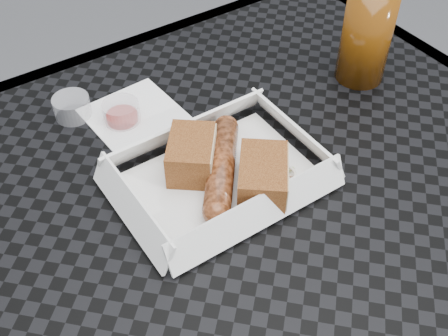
% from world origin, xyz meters
% --- Properties ---
extents(patio_table, '(0.80, 0.80, 0.74)m').
position_xyz_m(patio_table, '(0.00, 0.00, 0.67)').
color(patio_table, black).
rests_on(patio_table, ground).
extents(food_tray, '(0.22, 0.15, 0.00)m').
position_xyz_m(food_tray, '(-0.04, 0.05, 0.75)').
color(food_tray, white).
rests_on(food_tray, patio_table).
extents(bratwurst, '(0.12, 0.14, 0.03)m').
position_xyz_m(bratwurst, '(-0.04, 0.05, 0.77)').
color(bratwurst, brown).
rests_on(bratwurst, food_tray).
extents(bread_near, '(0.09, 0.09, 0.05)m').
position_xyz_m(bread_near, '(-0.06, 0.09, 0.77)').
color(bread_near, brown).
rests_on(bread_near, food_tray).
extents(bread_far, '(0.09, 0.10, 0.04)m').
position_xyz_m(bread_far, '(-0.01, 0.01, 0.77)').
color(bread_far, brown).
rests_on(bread_far, food_tray).
extents(veg_garnish, '(0.03, 0.03, 0.00)m').
position_xyz_m(veg_garnish, '(0.02, 0.01, 0.75)').
color(veg_garnish, '#ED440A').
rests_on(veg_garnish, food_tray).
extents(napkin, '(0.13, 0.13, 0.00)m').
position_xyz_m(napkin, '(-0.07, 0.22, 0.75)').
color(napkin, white).
rests_on(napkin, patio_table).
extents(condiment_cup_sauce, '(0.05, 0.05, 0.03)m').
position_xyz_m(condiment_cup_sauce, '(-0.09, 0.22, 0.76)').
color(condiment_cup_sauce, '#99130B').
rests_on(condiment_cup_sauce, patio_table).
extents(condiment_cup_empty, '(0.05, 0.05, 0.03)m').
position_xyz_m(condiment_cup_empty, '(-0.14, 0.27, 0.76)').
color(condiment_cup_empty, silver).
rests_on(condiment_cup_empty, patio_table).
extents(drink_glass, '(0.07, 0.07, 0.14)m').
position_xyz_m(drink_glass, '(0.25, 0.11, 0.82)').
color(drink_glass, '#542A07').
rests_on(drink_glass, patio_table).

